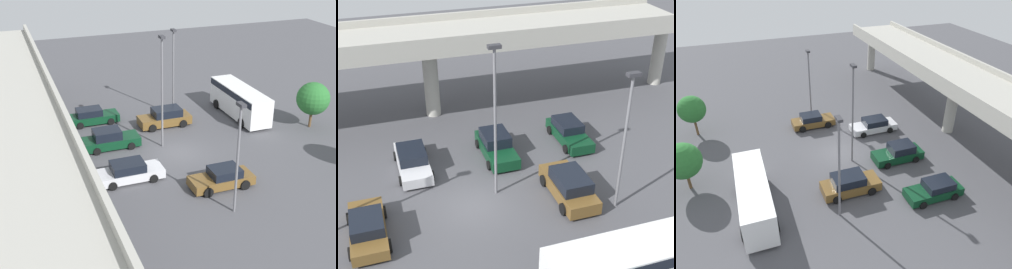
{
  "view_description": "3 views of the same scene",
  "coord_description": "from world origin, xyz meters",
  "views": [
    {
      "loc": [
        -30.99,
        12.61,
        17.08
      ],
      "look_at": [
        0.0,
        0.95,
        1.78
      ],
      "focal_mm": 50.0,
      "sensor_mm": 36.0,
      "label": 1
    },
    {
      "loc": [
        -4.85,
        -20.85,
        16.76
      ],
      "look_at": [
        2.96,
        3.0,
        2.6
      ],
      "focal_mm": 50.0,
      "sensor_mm": 36.0,
      "label": 2
    },
    {
      "loc": [
        24.54,
        -8.17,
        17.65
      ],
      "look_at": [
        1.1,
        0.25,
        2.62
      ],
      "focal_mm": 35.0,
      "sensor_mm": 36.0,
      "label": 3
    }
  ],
  "objects": [
    {
      "name": "parked_car_3",
      "position": [
        5.57,
        -0.86,
        0.79
      ],
      "size": [
        2.16,
        4.69,
        1.66
      ],
      "rotation": [
        0.0,
        0.0,
        1.57
      ],
      "color": "brown",
      "rests_on": "ground_plane"
    },
    {
      "name": "parked_car_2",
      "position": [
        2.9,
        4.91,
        0.74
      ],
      "size": [
        2.11,
        4.59,
        1.62
      ],
      "rotation": [
        0.0,
        0.0,
        -1.57
      ],
      "color": "#0C381E",
      "rests_on": "ground_plane"
    },
    {
      "name": "parked_car_0",
      "position": [
        -5.84,
        -0.88,
        0.68
      ],
      "size": [
        2.09,
        4.52,
        1.44
      ],
      "rotation": [
        0.0,
        0.0,
        1.57
      ],
      "color": "brown",
      "rests_on": "ground_plane"
    },
    {
      "name": "parked_car_4",
      "position": [
        8.36,
        5.2,
        0.68
      ],
      "size": [
        2.0,
        4.54,
        1.47
      ],
      "rotation": [
        0.0,
        0.0,
        -1.57
      ],
      "color": "#0C381E",
      "rests_on": "ground_plane"
    },
    {
      "name": "highway_overpass",
      "position": [
        0.0,
        12.31,
        5.86
      ],
      "size": [
        41.38,
        6.14,
        7.1
      ],
      "color": "#ADAAA0",
      "rests_on": "ground_plane"
    },
    {
      "name": "lamp_post_mid_lot",
      "position": [
        1.63,
        0.84,
        5.29
      ],
      "size": [
        0.7,
        0.35,
        9.18
      ],
      "color": "slate",
      "rests_on": "ground_plane"
    },
    {
      "name": "lamp_post_near_aisle",
      "position": [
        -8.9,
        -0.23,
        4.4
      ],
      "size": [
        0.7,
        0.35,
        7.44
      ],
      "color": "slate",
      "rests_on": "ground_plane"
    },
    {
      "name": "parked_car_1",
      "position": [
        -2.69,
        4.93,
        0.67
      ],
      "size": [
        2.13,
        4.84,
        1.43
      ],
      "rotation": [
        0.0,
        0.0,
        -1.57
      ],
      "color": "silver",
      "rests_on": "ground_plane"
    },
    {
      "name": "shuttle_bus",
      "position": [
        5.23,
        -8.23,
        1.67
      ],
      "size": [
        8.15,
        2.55,
        2.81
      ],
      "color": "white",
      "rests_on": "ground_plane"
    },
    {
      "name": "ground_plane",
      "position": [
        0.0,
        0.0,
        0.0
      ],
      "size": [
        86.71,
        86.71,
        0.0
      ],
      "primitive_type": "plane",
      "color": "#4C4C51"
    },
    {
      "name": "lamp_post_by_overpass",
      "position": [
        7.77,
        -2.48,
        4.79
      ],
      "size": [
        0.7,
        0.35,
        8.19
      ],
      "color": "slate",
      "rests_on": "ground_plane"
    },
    {
      "name": "tree_front_centre",
      "position": [
        0.73,
        -13.0,
        2.69
      ],
      "size": [
        2.91,
        2.91,
        4.15
      ],
      "color": "brown",
      "rests_on": "ground_plane"
    }
  ]
}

